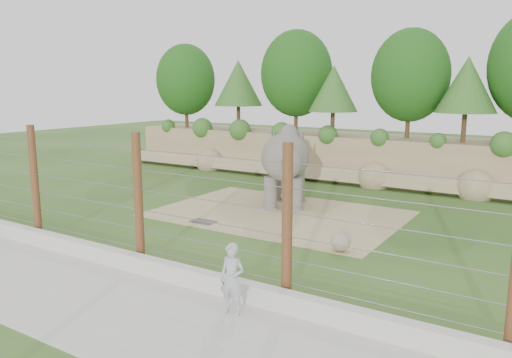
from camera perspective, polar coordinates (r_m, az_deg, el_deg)
The scene contains 10 objects.
ground at distance 18.93m, azimuth -3.25°, elevation -5.70°, with size 90.00×90.00×0.00m, color #2B551C.
back_embankment at distance 29.24m, azimuth 12.36°, elevation 7.69°, with size 30.00×5.52×8.77m.
dirt_patch at distance 21.11m, azimuth 2.60°, elevation -3.96°, with size 10.00×7.00×0.02m, color tan.
drain_grate at distance 19.86m, azimuth -6.05°, elevation -4.87°, with size 1.00×0.60×0.03m, color #262628.
elephant at distance 22.31m, azimuth 3.35°, elevation 1.29°, with size 1.81×4.23×3.42m, color slate, non-canonical shape.
stone_ball at distance 16.50m, azimuth 9.63°, elevation -7.07°, with size 0.64×0.64×0.64m, color gray.
retaining_wall at distance 15.27m, azimuth -14.36°, elevation -9.07°, with size 26.00×0.35×0.50m, color beige.
walkway at distance 14.16m, azimuth -20.32°, elevation -12.05°, with size 26.00×4.00×0.01m, color beige.
barrier_fence at distance 15.12m, azimuth -13.29°, elevation -2.31°, with size 20.26×0.26×4.00m.
zookeeper at distance 11.84m, azimuth -2.75°, elevation -11.37°, with size 0.63×0.41×1.72m, color #ACB2B6.
Camera 1 is at (10.60, -14.77, 5.28)m, focal length 35.00 mm.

